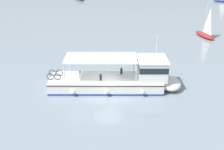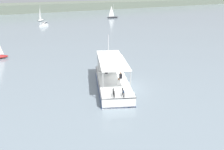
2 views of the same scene
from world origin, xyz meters
name	(u,v)px [view 2 (image 2 of 2)]	position (x,y,z in m)	size (l,w,h in m)	color
ground_plane	(124,87)	(0.00, 0.00, 0.00)	(400.00, 400.00, 0.00)	gray
ferry_main	(111,75)	(-0.48, 1.88, 1.02)	(9.07, 12.54, 5.32)	white
sailboat_off_stern	(113,17)	(46.64, 64.96, 0.54)	(5.00, 2.56, 5.40)	#232328
motorboat_horizon_east	(44,25)	(13.92, 56.53, 0.54)	(3.57, 3.34, 1.26)	white
sailboat_near_port	(41,19)	(19.01, 71.95, 0.54)	(4.10, 4.62, 5.40)	white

